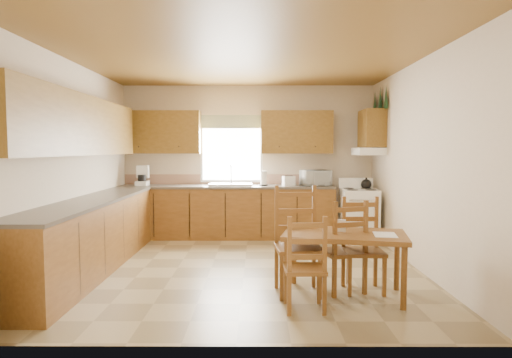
{
  "coord_description": "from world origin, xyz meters",
  "views": [
    {
      "loc": [
        0.17,
        -5.53,
        1.56
      ],
      "look_at": [
        0.15,
        0.3,
        1.15
      ],
      "focal_mm": 30.0,
      "sensor_mm": 36.0,
      "label": 1
    }
  ],
  "objects_px": {
    "dining_table": "(344,264)",
    "chair_near_right": "(342,246)",
    "microwave": "(315,178)",
    "chair_near_left": "(305,262)",
    "chair_far_left": "(363,245)",
    "chair_far_right": "(298,241)",
    "stove": "(359,216)"
  },
  "relations": [
    {
      "from": "chair_near_right",
      "to": "chair_far_right",
      "type": "height_order",
      "value": "chair_far_right"
    },
    {
      "from": "dining_table",
      "to": "microwave",
      "type": "bearing_deg",
      "value": 99.92
    },
    {
      "from": "chair_near_right",
      "to": "chair_far_right",
      "type": "xyz_separation_m",
      "value": [
        -0.49,
        -0.09,
        0.07
      ]
    },
    {
      "from": "microwave",
      "to": "chair_near_left",
      "type": "xyz_separation_m",
      "value": [
        -0.56,
        -3.41,
        -0.59
      ]
    },
    {
      "from": "chair_near_right",
      "to": "chair_far_right",
      "type": "distance_m",
      "value": 0.5
    },
    {
      "from": "microwave",
      "to": "dining_table",
      "type": "relative_size",
      "value": 0.36
    },
    {
      "from": "dining_table",
      "to": "stove",
      "type": "bearing_deg",
      "value": 85.25
    },
    {
      "from": "microwave",
      "to": "chair_near_right",
      "type": "bearing_deg",
      "value": -109.15
    },
    {
      "from": "chair_near_right",
      "to": "chair_far_right",
      "type": "bearing_deg",
      "value": -6.67
    },
    {
      "from": "chair_far_left",
      "to": "chair_far_right",
      "type": "relative_size",
      "value": 0.89
    },
    {
      "from": "dining_table",
      "to": "chair_far_right",
      "type": "height_order",
      "value": "chair_far_right"
    },
    {
      "from": "stove",
      "to": "chair_far_left",
      "type": "bearing_deg",
      "value": -99.31
    },
    {
      "from": "stove",
      "to": "chair_far_left",
      "type": "xyz_separation_m",
      "value": [
        -0.55,
        -2.53,
        0.07
      ]
    },
    {
      "from": "chair_near_right",
      "to": "chair_far_left",
      "type": "distance_m",
      "value": 0.23
    },
    {
      "from": "stove",
      "to": "chair_far_left",
      "type": "distance_m",
      "value": 2.59
    },
    {
      "from": "dining_table",
      "to": "chair_near_left",
      "type": "distance_m",
      "value": 0.62
    },
    {
      "from": "microwave",
      "to": "chair_near_right",
      "type": "height_order",
      "value": "microwave"
    },
    {
      "from": "microwave",
      "to": "chair_far_right",
      "type": "bearing_deg",
      "value": -118.41
    },
    {
      "from": "chair_near_right",
      "to": "dining_table",
      "type": "bearing_deg",
      "value": 69.91
    },
    {
      "from": "stove",
      "to": "dining_table",
      "type": "xyz_separation_m",
      "value": [
        -0.79,
        -2.66,
        -0.1
      ]
    },
    {
      "from": "chair_far_right",
      "to": "dining_table",
      "type": "bearing_deg",
      "value": -10.86
    },
    {
      "from": "chair_far_left",
      "to": "chair_far_right",
      "type": "xyz_separation_m",
      "value": [
        -0.72,
        -0.09,
        0.07
      ]
    },
    {
      "from": "chair_near_left",
      "to": "chair_near_right",
      "type": "height_order",
      "value": "chair_near_right"
    },
    {
      "from": "microwave",
      "to": "chair_far_left",
      "type": "height_order",
      "value": "microwave"
    },
    {
      "from": "dining_table",
      "to": "chair_far_right",
      "type": "xyz_separation_m",
      "value": [
        -0.48,
        0.05,
        0.24
      ]
    },
    {
      "from": "stove",
      "to": "chair_near_right",
      "type": "xyz_separation_m",
      "value": [
        -0.78,
        -2.52,
        0.07
      ]
    },
    {
      "from": "chair_near_left",
      "to": "stove",
      "type": "bearing_deg",
      "value": -113.72
    },
    {
      "from": "chair_far_left",
      "to": "dining_table",
      "type": "bearing_deg",
      "value": -150.19
    },
    {
      "from": "stove",
      "to": "microwave",
      "type": "bearing_deg",
      "value": 156.56
    },
    {
      "from": "microwave",
      "to": "dining_table",
      "type": "bearing_deg",
      "value": -109.2
    },
    {
      "from": "dining_table",
      "to": "chair_near_right",
      "type": "height_order",
      "value": "chair_near_right"
    },
    {
      "from": "chair_near_left",
      "to": "chair_far_left",
      "type": "xyz_separation_m",
      "value": [
        0.7,
        0.54,
        0.04
      ]
    }
  ]
}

